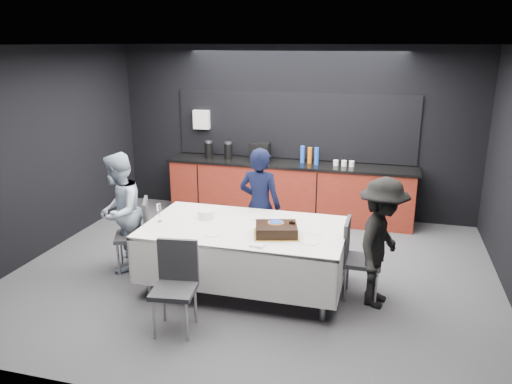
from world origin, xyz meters
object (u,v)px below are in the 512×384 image
party_table (245,237)px  chair_near (176,279)px  cake_assembly (276,230)px  plate_stack (206,214)px  person_center (260,206)px  chair_right (356,254)px  champagne_flute (159,209)px  person_right (381,243)px  chair_left (138,230)px  person_left (119,212)px

party_table → chair_near: bearing=-113.0°
cake_assembly → plate_stack: cake_assembly is taller
party_table → person_center: (-0.02, 0.77, 0.14)m
cake_assembly → chair_right: (0.86, 0.28, -0.31)m
champagne_flute → person_right: person_right is taller
chair_left → person_right: (3.01, -0.13, 0.20)m
person_left → chair_left: bearing=86.0°
chair_near → person_left: size_ratio=0.61×
plate_stack → chair_left: 0.98m
party_table → chair_left: (-1.46, 0.14, -0.11)m
plate_stack → person_right: size_ratio=0.13×
champagne_flute → chair_left: champagne_flute is taller
chair_left → person_center: size_ratio=0.59×
chair_left → party_table: bearing=-5.5°
chair_near → plate_stack: bearing=94.8°
cake_assembly → chair_near: 1.23m
cake_assembly → chair_near: cake_assembly is taller
party_table → chair_left: bearing=174.5°
cake_assembly → person_center: size_ratio=0.37×
champagne_flute → person_left: person_left is taller
person_left → person_right: bearing=75.6°
champagne_flute → chair_right: size_ratio=0.24×
chair_left → plate_stack: bearing=-0.1°
chair_left → person_right: bearing=-2.4°
person_center → person_right: (1.57, -0.75, -0.05)m
party_table → chair_right: size_ratio=2.51×
party_table → cake_assembly: bearing=-22.1°
party_table → person_left: size_ratio=1.52×
person_left → champagne_flute: bearing=59.0°
chair_right → person_center: 1.47m
chair_left → person_center: person_center is taller
champagne_flute → chair_near: size_ratio=0.24×
chair_left → person_right: size_ratio=0.63×
party_table → champagne_flute: 1.07m
person_left → party_table: bearing=73.6°
plate_stack → chair_left: (-0.94, 0.00, -0.30)m
champagne_flute → chair_near: (0.60, -0.90, -0.40)m
champagne_flute → person_center: size_ratio=0.14×
party_table → plate_stack: bearing=165.1°
party_table → chair_right: 1.29m
plate_stack → champagne_flute: champagne_flute is taller
champagne_flute → chair_left: 0.65m
party_table → chair_near: size_ratio=2.51×
cake_assembly → person_right: (1.13, 0.18, -0.11)m
cake_assembly → person_left: person_left is taller
chair_right → person_right: bearing=-19.7°
chair_right → chair_near: same height
plate_stack → person_left: 1.17m
champagne_flute → chair_right: champagne_flute is taller
chair_right → person_right: 0.35m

